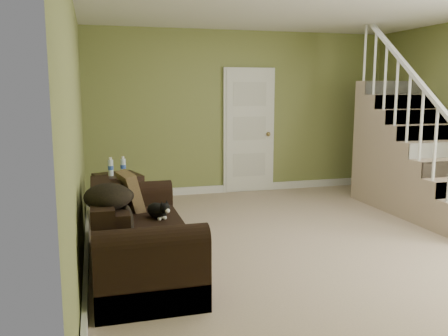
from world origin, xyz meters
TOP-DOWN VIEW (x-y plane):
  - floor at (0.00, 0.00)m, footprint 5.00×5.50m
  - wall_back at (0.00, 2.75)m, footprint 5.00×0.04m
  - wall_left at (-2.50, 0.00)m, footprint 0.04×5.50m
  - baseboard_back at (0.00, 2.72)m, footprint 5.00×0.04m
  - baseboard_left at (-2.47, 0.00)m, footprint 0.04×5.50m
  - door at (0.10, 2.71)m, footprint 0.86×0.12m
  - staircase at (1.99, 0.97)m, footprint 1.00×2.51m
  - sofa at (-2.01, -0.35)m, footprint 0.86×2.00m
  - side_table at (-2.08, 1.38)m, footprint 0.64×0.64m
  - cat at (-1.78, -0.12)m, footprint 0.28×0.41m
  - banana at (-1.91, -0.81)m, footprint 0.07×0.21m
  - throw_pillow at (-2.00, 0.33)m, footprint 0.29×0.48m
  - throw_blanket at (-2.26, -0.74)m, footprint 0.43×0.54m

SIDE VIEW (x-z plane):
  - floor at x=0.00m, z-range -0.01..0.01m
  - baseboard_back at x=0.00m, z-range 0.00..0.12m
  - baseboard_left at x=-2.47m, z-range 0.00..0.12m
  - sofa at x=-2.01m, z-range -0.09..0.70m
  - side_table at x=-2.08m, z-range -0.11..0.74m
  - banana at x=-1.91m, z-range 0.43..0.49m
  - cat at x=-1.78m, z-range 0.40..0.61m
  - throw_pillow at x=-2.00m, z-range 0.37..0.83m
  - staircase at x=1.99m, z-range -0.77..2.05m
  - throw_blanket at x=-2.26m, z-range 0.71..0.92m
  - door at x=0.10m, z-range 0.00..2.02m
  - wall_back at x=0.00m, z-range 0.00..2.60m
  - wall_left at x=-2.50m, z-range 0.00..2.60m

